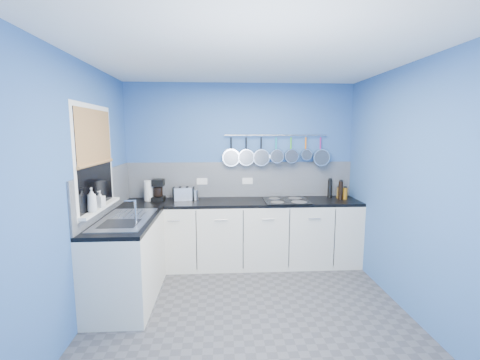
{
  "coord_description": "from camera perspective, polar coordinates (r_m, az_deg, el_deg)",
  "views": [
    {
      "loc": [
        -0.27,
        -3.12,
        1.81
      ],
      "look_at": [
        -0.05,
        0.75,
        1.25
      ],
      "focal_mm": 24.35,
      "sensor_mm": 36.0,
      "label": 1
    }
  ],
  "objects": [
    {
      "name": "pan_2",
      "position": [
        4.6,
        3.72,
        5.16
      ],
      "size": [
        0.24,
        0.08,
        0.43
      ],
      "primitive_type": null,
      "color": "silver",
      "rests_on": "pot_rail"
    },
    {
      "name": "cabinet_run_back",
      "position": [
        4.55,
        0.31,
        -9.45
      ],
      "size": [
        3.2,
        0.6,
        0.86
      ],
      "primitive_type": "cube",
      "color": "silver",
      "rests_on": "ground"
    },
    {
      "name": "pan_1",
      "position": [
        4.58,
        1.09,
        5.19
      ],
      "size": [
        0.23,
        0.07,
        0.42
      ],
      "primitive_type": null,
      "color": "silver",
      "rests_on": "pot_rail"
    },
    {
      "name": "condiment_4",
      "position": [
        4.71,
        17.22,
        -1.74
      ],
      "size": [
        0.06,
        0.06,
        0.25
      ],
      "primitive_type": "cylinder",
      "color": "black",
      "rests_on": "worktop_back"
    },
    {
      "name": "soap_bottle_b",
      "position": [
        3.66,
        -23.32,
        -3.07
      ],
      "size": [
        0.09,
        0.1,
        0.17
      ],
      "primitive_type": "imported",
      "rotation": [
        0.0,
        0.0,
        -0.25
      ],
      "color": "white",
      "rests_on": "window_sill"
    },
    {
      "name": "window_frame",
      "position": [
        3.67,
        -24.1,
        3.43
      ],
      "size": [
        0.01,
        1.0,
        1.1
      ],
      "primitive_type": "cube",
      "color": "white",
      "rests_on": "wall_left"
    },
    {
      "name": "pan_6",
      "position": [
        4.78,
        13.88,
        5.04
      ],
      "size": [
        0.24,
        0.11,
        0.43
      ],
      "primitive_type": null,
      "color": "silver",
      "rests_on": "pot_rail"
    },
    {
      "name": "pot_rail",
      "position": [
        4.64,
        6.35,
        7.8
      ],
      "size": [
        1.45,
        0.02,
        0.02
      ],
      "primitive_type": "cylinder",
      "rotation": [
        0.0,
        1.57,
        0.0
      ],
      "color": "silver",
      "rests_on": "wall_back"
    },
    {
      "name": "canister",
      "position": [
        4.52,
        -7.89,
        -2.58
      ],
      "size": [
        0.1,
        0.1,
        0.14
      ],
      "primitive_type": "cylinder",
      "rotation": [
        0.0,
        0.0,
        -0.05
      ],
      "color": "silver",
      "rests_on": "worktop_back"
    },
    {
      "name": "wall_right",
      "position": [
        3.69,
        27.44,
        -1.45
      ],
      "size": [
        0.02,
        3.0,
        2.5
      ],
      "primitive_type": "cube",
      "color": "#3760A1",
      "rests_on": "ground"
    },
    {
      "name": "window_sill",
      "position": [
        3.74,
        -23.27,
        -4.45
      ],
      "size": [
        0.1,
        0.98,
        0.03
      ],
      "primitive_type": "cube",
      "color": "white",
      "rests_on": "wall_left"
    },
    {
      "name": "backsplash_back",
      "position": [
        4.67,
        0.09,
        0.09
      ],
      "size": [
        3.2,
        0.02,
        0.5
      ],
      "primitive_type": "cube",
      "color": "gray",
      "rests_on": "wall_back"
    },
    {
      "name": "ceiling",
      "position": [
        3.21,
        1.78,
        20.79
      ],
      "size": [
        3.2,
        3.0,
        0.02
      ],
      "primitive_type": "cube",
      "color": "white",
      "rests_on": "ground"
    },
    {
      "name": "wall_left",
      "position": [
        3.44,
        -26.1,
        -2.0
      ],
      "size": [
        0.02,
        3.0,
        2.5
      ],
      "primitive_type": "cube",
      "color": "#3760A1",
      "rests_on": "ground"
    },
    {
      "name": "cabinet_run_left",
      "position": [
        3.83,
        -19.13,
        -13.37
      ],
      "size": [
        0.6,
        1.2,
        0.86
      ],
      "primitive_type": "cube",
      "color": "silver",
      "rests_on": "ground"
    },
    {
      "name": "soap_bottle_a",
      "position": [
        3.47,
        -24.53,
        -3.19
      ],
      "size": [
        0.11,
        0.11,
        0.24
      ],
      "primitive_type": "imported",
      "rotation": [
        0.0,
        0.0,
        0.21
      ],
      "color": "white",
      "rests_on": "window_sill"
    },
    {
      "name": "socket_left",
      "position": [
        4.66,
        -6.67,
        -0.24
      ],
      "size": [
        0.15,
        0.01,
        0.09
      ],
      "primitive_type": "cube",
      "color": "white",
      "rests_on": "backsplash_back"
    },
    {
      "name": "pan_4",
      "position": [
        4.67,
        8.91,
        5.37
      ],
      "size": [
        0.2,
        0.1,
        0.39
      ],
      "primitive_type": null,
      "color": "silver",
      "rests_on": "pot_rail"
    },
    {
      "name": "toaster",
      "position": [
        4.54,
        -9.81,
        -2.36
      ],
      "size": [
        0.29,
        0.2,
        0.17
      ],
      "primitive_type": "cube",
      "rotation": [
        0.0,
        0.0,
        0.18
      ],
      "color": "silver",
      "rests_on": "worktop_back"
    },
    {
      "name": "pan_3",
      "position": [
        4.63,
        6.34,
        5.41
      ],
      "size": [
        0.2,
        0.13,
        0.39
      ],
      "primitive_type": null,
      "color": "silver",
      "rests_on": "pot_rail"
    },
    {
      "name": "condiment_3",
      "position": [
        4.75,
        17.94,
        -2.27
      ],
      "size": [
        0.06,
        0.06,
        0.16
      ],
      "primitive_type": "cylinder",
      "color": "#8C5914",
      "rests_on": "worktop_back"
    },
    {
      "name": "window_glass",
      "position": [
        3.67,
        -24.02,
        3.44
      ],
      "size": [
        0.01,
        0.9,
        1.0
      ],
      "primitive_type": "cube",
      "color": "black",
      "rests_on": "wall_left"
    },
    {
      "name": "condiment_2",
      "position": [
        4.78,
        15.45,
        -1.48
      ],
      "size": [
        0.06,
        0.06,
        0.26
      ],
      "primitive_type": "cylinder",
      "color": "black",
      "rests_on": "worktop_back"
    },
    {
      "name": "wall_front",
      "position": [
        1.73,
        6.1,
        -10.76
      ],
      "size": [
        3.2,
        0.02,
        2.5
      ],
      "primitive_type": "cube",
      "color": "#3760A1",
      "rests_on": "ground"
    },
    {
      "name": "condiment_0",
      "position": [
        4.84,
        17.87,
        -2.25
      ],
      "size": [
        0.06,
        0.06,
        0.13
      ],
      "primitive_type": "cylinder",
      "color": "brown",
      "rests_on": "worktop_back"
    },
    {
      "name": "worktop_left",
      "position": [
        3.69,
        -19.46,
        -6.86
      ],
      "size": [
        0.6,
        1.2,
        0.04
      ],
      "primitive_type": "cube",
      "color": "black",
      "rests_on": "cabinet_run_left"
    },
    {
      "name": "backsplash_left",
      "position": [
        4.0,
        -22.43,
        -1.91
      ],
      "size": [
        0.02,
        1.8,
        0.5
      ],
      "primitive_type": "cube",
      "color": "gray",
      "rests_on": "wall_left"
    },
    {
      "name": "sink_unit",
      "position": [
        3.69,
        -19.48,
        -6.5
      ],
      "size": [
        0.5,
        0.95,
        0.01
      ],
      "primitive_type": "cube",
      "color": "silver",
      "rests_on": "worktop_left"
    },
    {
      "name": "mixer_tap",
      "position": [
        3.45,
        -17.84,
        -5.27
      ],
      "size": [
        0.12,
        0.08,
        0.26
      ],
      "primitive_type": null,
      "color": "silver",
      "rests_on": "worktop_left"
    },
    {
      "name": "bamboo_blind",
      "position": [
        3.66,
        -24.11,
        6.95
      ],
      "size": [
        0.01,
        0.9,
        0.55
      ],
      "primitive_type": "cube",
      "color": "#A57332",
      "rests_on": "wall_left"
    },
    {
      "name": "pan_5",
      "position": [
        4.72,
        11.43,
        5.57
      ],
      "size": [
        0.16,
        0.1,
        0.35
      ],
      "primitive_type": null,
      "color": "silver",
      "rests_on": "pot_rail"
    },
    {
      "name": "hob",
      "position": [
        4.45,
        8.12,
        -3.59
      ],
      "size": [
        0.6,
        0.53,
        0.01
      ],
      "primitive_type": "cube",
      "color": "black",
      "rests_on": "worktop_back"
    },
    {
      "name": "condiment_1",
      "position": [
        4.8,
        16.91,
        -2.14
      ],
      "size": [
        0.06,
        0.06,
        0.15
      ],
      "primitive_type": "cylinder",
      "color": "brown",
      "rests_on": "worktop_back"
    },
    {
      "name": "coffee_maker",
      "position": [
        4.55,
        -14.13,
        -1.71
      ],
      "size": [
        0.17,
        0.18,
        0.29
      ],
      "primitive_type": null,
      "rotation": [
        0.0,
        0.0,
        -0.01
      ],
      "color": "black",
      "rests_on": "worktop_back"
    },
    {
      "name": "paper_towel",
      "position": [
        4.58,
        -15.71,
        -1.82
      ],
      "size": [
        0.15,
        0.15,
        0.27
      ],
      "primitive_type": "cylinder",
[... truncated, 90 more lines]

